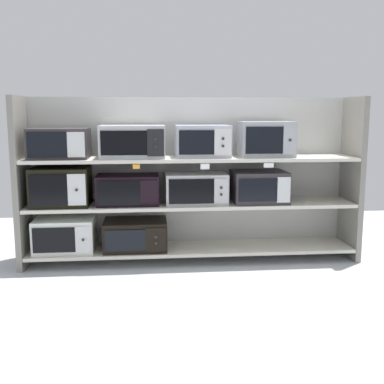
# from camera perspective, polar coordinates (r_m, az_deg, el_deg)

# --- Properties ---
(ground) EXTENTS (6.94, 6.00, 0.02)m
(ground) POSITION_cam_1_polar(r_m,az_deg,el_deg) (3.51, 1.54, -13.23)
(ground) COLOR #B2B7BC
(back_panel) EXTENTS (3.14, 0.04, 1.49)m
(back_panel) POSITION_cam_1_polar(r_m,az_deg,el_deg) (4.52, -0.29, 1.86)
(back_panel) COLOR #B2B2AD
(back_panel) RESTS_ON ground
(upright_left) EXTENTS (0.05, 0.46, 1.49)m
(upright_left) POSITION_cam_1_polar(r_m,az_deg,el_deg) (4.40, -19.85, 1.08)
(upright_left) COLOR gray
(upright_left) RESTS_ON ground
(upright_right) EXTENTS (0.05, 0.46, 1.49)m
(upright_right) POSITION_cam_1_polar(r_m,az_deg,el_deg) (4.66, 18.71, 1.58)
(upright_right) COLOR gray
(upright_right) RESTS_ON ground
(shelf_0) EXTENTS (2.94, 0.46, 0.03)m
(shelf_0) POSITION_cam_1_polar(r_m,az_deg,el_deg) (4.41, 0.00, -6.83)
(shelf_0) COLOR beige
(shelf_0) RESTS_ON ground
(microwave_0) EXTENTS (0.53, 0.39, 0.29)m
(microwave_0) POSITION_cam_1_polar(r_m,az_deg,el_deg) (4.41, -15.06, -4.98)
(microwave_0) COLOR silver
(microwave_0) RESTS_ON shelf_0
(microwave_1) EXTENTS (0.57, 0.42, 0.26)m
(microwave_1) POSITION_cam_1_polar(r_m,az_deg,el_deg) (4.35, -6.84, -5.11)
(microwave_1) COLOR black
(microwave_1) RESTS_ON shelf_0
(shelf_1) EXTENTS (2.94, 0.46, 0.03)m
(shelf_1) POSITION_cam_1_polar(r_m,az_deg,el_deg) (4.31, 0.00, -1.51)
(shelf_1) COLOR beige
(microwave_2) EXTENTS (0.50, 0.41, 0.34)m
(microwave_2) POSITION_cam_1_polar(r_m,az_deg,el_deg) (4.33, -15.50, 0.65)
(microwave_2) COLOR black
(microwave_2) RESTS_ON shelf_1
(microwave_3) EXTENTS (0.55, 0.36, 0.26)m
(microwave_3) POSITION_cam_1_polar(r_m,az_deg,el_deg) (4.27, -7.73, 0.29)
(microwave_3) COLOR black
(microwave_3) RESTS_ON shelf_1
(microwave_4) EXTENTS (0.55, 0.38, 0.27)m
(microwave_4) POSITION_cam_1_polar(r_m,az_deg,el_deg) (4.28, 0.47, 0.48)
(microwave_4) COLOR #BBB9BA
(microwave_4) RESTS_ON shelf_1
(microwave_5) EXTENTS (0.49, 0.42, 0.28)m
(microwave_5) POSITION_cam_1_polar(r_m,az_deg,el_deg) (4.38, 8.05, 0.65)
(microwave_5) COLOR #332C32
(microwave_5) RESTS_ON shelf_1
(shelf_2) EXTENTS (2.94, 0.46, 0.03)m
(shelf_2) POSITION_cam_1_polar(r_m,az_deg,el_deg) (4.25, 0.00, 4.01)
(shelf_2) COLOR beige
(microwave_6) EXTENTS (0.50, 0.39, 0.26)m
(microwave_6) POSITION_cam_1_polar(r_m,az_deg,el_deg) (4.29, -15.69, 5.66)
(microwave_6) COLOR #332E30
(microwave_6) RESTS_ON shelf_2
(microwave_7) EXTENTS (0.57, 0.41, 0.29)m
(microwave_7) POSITION_cam_1_polar(r_m,az_deg,el_deg) (4.22, -7.18, 6.05)
(microwave_7) COLOR #B4B8BB
(microwave_7) RESTS_ON shelf_2
(microwave_8) EXTENTS (0.48, 0.36, 0.29)m
(microwave_8) POSITION_cam_1_polar(r_m,az_deg,el_deg) (4.25, 1.27, 6.14)
(microwave_8) COLOR #B2B6C2
(microwave_8) RESTS_ON shelf_2
(microwave_9) EXTENTS (0.48, 0.36, 0.32)m
(microwave_9) POSITION_cam_1_polar(r_m,az_deg,el_deg) (4.35, 8.90, 6.31)
(microwave_9) COLOR #A0A3A9
(microwave_9) RESTS_ON shelf_2
(price_tag_0) EXTENTS (0.06, 0.00, 0.04)m
(price_tag_0) POSITION_cam_1_polar(r_m,az_deg,el_deg) (4.00, -6.73, 3.05)
(price_tag_0) COLOR orange
(price_tag_1) EXTENTS (0.08, 0.00, 0.05)m
(price_tag_1) POSITION_cam_1_polar(r_m,az_deg,el_deg) (4.03, 1.58, 3.09)
(price_tag_1) COLOR white
(price_tag_2) EXTENTS (0.09, 0.00, 0.04)m
(price_tag_2) POSITION_cam_1_polar(r_m,az_deg,el_deg) (4.13, 9.24, 3.19)
(price_tag_2) COLOR white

